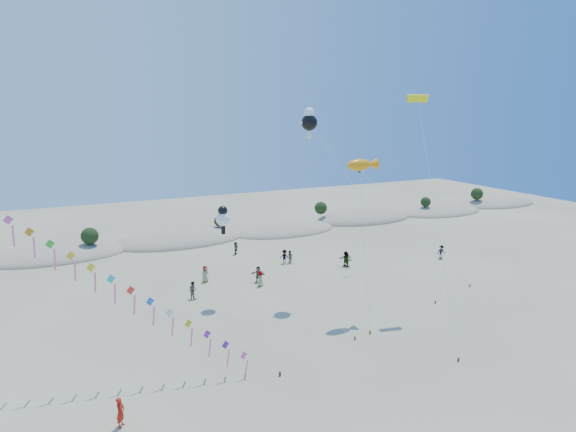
{
  "coord_description": "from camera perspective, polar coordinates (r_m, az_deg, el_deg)",
  "views": [
    {
      "loc": [
        -14.6,
        -21.77,
        18.22
      ],
      "look_at": [
        2.38,
        14.0,
        9.57
      ],
      "focal_mm": 30.0,
      "sensor_mm": 36.0,
      "label": 1
    }
  ],
  "objects": [
    {
      "name": "beachgoers",
      "position": [
        56.37,
        0.92,
        -5.61
      ],
      "size": [
        32.83,
        14.13,
        1.84
      ],
      "color": "slate",
      "rests_on": "ground"
    },
    {
      "name": "parafoil_kite",
      "position": [
        45.66,
        15.2,
        12.64
      ],
      "size": [
        5.23,
        11.61,
        19.7
      ],
      "color": "#3F2D1E",
      "rests_on": "ground"
    },
    {
      "name": "cartoon_kite_low",
      "position": [
        45.76,
        -7.7,
        -0.18
      ],
      "size": [
        7.67,
        13.14,
        9.53
      ],
      "color": "#3F2D1E",
      "rests_on": "ground"
    },
    {
      "name": "dark_kite",
      "position": [
        55.28,
        11.57,
        2.2
      ],
      "size": [
        7.57,
        11.26,
        12.32
      ],
      "color": "#3F2D1E",
      "rests_on": "ground"
    },
    {
      "name": "cartoon_kite_high",
      "position": [
        46.68,
        2.57,
        11.18
      ],
      "size": [
        10.81,
        8.78,
        18.57
      ],
      "color": "#3F2D1E",
      "rests_on": "ground"
    },
    {
      "name": "ground",
      "position": [
        31.92,
        7.52,
        -22.6
      ],
      "size": [
        160.0,
        160.0,
        0.0
      ],
      "primitive_type": "plane",
      "color": "gray",
      "rests_on": "ground"
    },
    {
      "name": "dune_ridge",
      "position": [
        71.06,
        -11.83,
        -2.71
      ],
      "size": [
        145.3,
        11.49,
        5.57
      ],
      "color": "gray",
      "rests_on": "ground"
    },
    {
      "name": "kite_train",
      "position": [
        35.01,
        -27.12,
        -2.63
      ],
      "size": [
        26.85,
        11.65,
        19.61
      ],
      "color": "#3F2D1E",
      "rests_on": "ground"
    },
    {
      "name": "flyer_foreground",
      "position": [
        32.04,
        -19.24,
        -21.09
      ],
      "size": [
        0.73,
        0.81,
        1.86
      ],
      "primitive_type": "imported",
      "rotation": [
        0.0,
        0.0,
        1.03
      ],
      "color": "#AA1C0D",
      "rests_on": "ground"
    },
    {
      "name": "fish_kite",
      "position": [
        42.99,
        8.81,
        5.99
      ],
      "size": [
        3.44,
        5.33,
        14.14
      ],
      "color": "#3F2D1E",
      "rests_on": "ground"
    }
  ]
}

